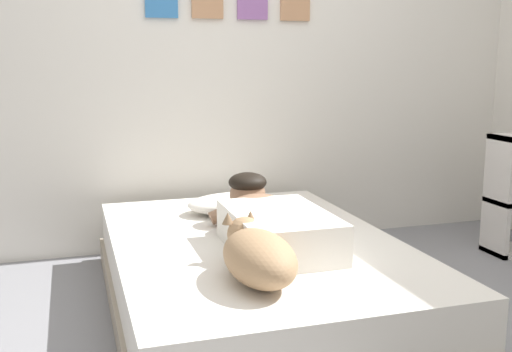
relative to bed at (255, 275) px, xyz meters
name	(u,v)px	position (x,y,z in m)	size (l,w,h in m)	color
back_wall	(229,52)	(0.18, 1.15, 1.08)	(4.01, 0.12, 2.50)	silver
bed	(255,275)	(0.00, 0.00, 0.00)	(1.36, 2.01, 0.35)	gray
pillow	(233,203)	(0.04, 0.53, 0.23)	(0.52, 0.32, 0.11)	white
person_lying	(269,220)	(0.05, -0.06, 0.28)	(0.43, 0.92, 0.27)	silver
dog	(257,254)	(-0.15, -0.52, 0.28)	(0.26, 0.57, 0.21)	#9E7A56
coffee_cup	(269,207)	(0.22, 0.46, 0.22)	(0.12, 0.09, 0.07)	#D84C47
cell_phone	(327,252)	(0.25, -0.30, 0.18)	(0.07, 0.14, 0.01)	black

